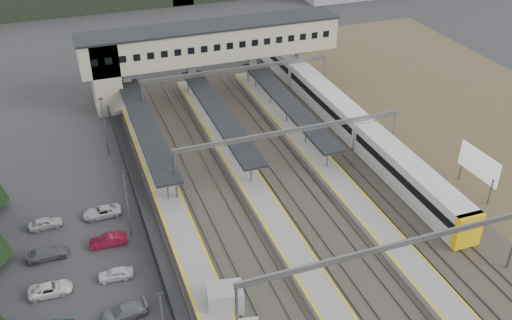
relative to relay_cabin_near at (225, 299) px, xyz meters
name	(u,v)px	position (x,y,z in m)	size (l,w,h in m)	color
ground	(231,278)	(1.74, 3.74, -1.33)	(220.00, 220.00, 0.00)	#2B2B2D
lampposts	(142,254)	(-6.26, 4.99, 3.01)	(0.50, 53.25, 8.07)	slate
fence	(154,253)	(-4.76, 8.74, -0.33)	(0.08, 90.00, 2.00)	#26282B
relay_cabin_near	(225,299)	(0.00, 0.00, 0.00)	(3.57, 2.89, 2.65)	#929597
rail_corridor	(299,226)	(11.08, 8.74, -1.04)	(34.00, 90.00, 0.92)	#352E29
canopies	(219,113)	(8.74, 30.74, 2.60)	(23.10, 30.00, 3.28)	black
footbridge	(194,47)	(9.45, 45.74, 6.60)	(40.40, 6.40, 11.20)	tan
gantries	(333,187)	(13.74, 6.74, 4.67)	(28.40, 62.28, 7.17)	slate
train	(329,103)	(25.74, 31.64, 0.89)	(3.10, 64.83, 3.90)	silver
billboard	(479,165)	(33.30, 8.07, 2.34)	(0.47, 6.32, 5.43)	slate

